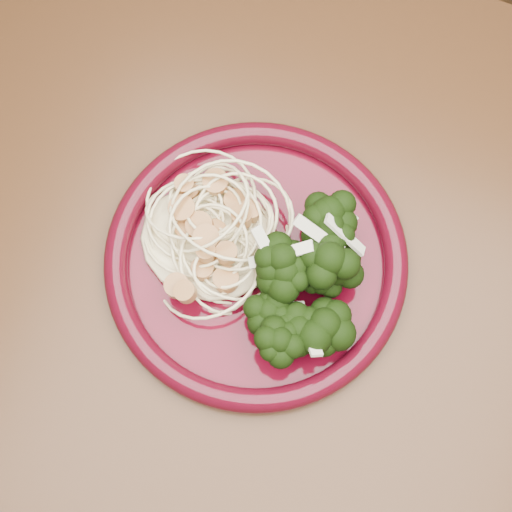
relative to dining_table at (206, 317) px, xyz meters
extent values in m
plane|color=brown|center=(0.00, 0.00, -0.65)|extent=(3.50, 3.50, 0.00)
cube|color=#472814|center=(0.00, 0.00, 0.08)|extent=(1.20, 0.80, 0.04)
cylinder|color=#450512|center=(0.04, 0.04, 0.10)|extent=(0.27, 0.27, 0.01)
torus|color=#450714|center=(0.04, 0.04, 0.11)|extent=(0.28, 0.28, 0.02)
ellipsoid|color=#F4E6AA|center=(-0.01, 0.04, 0.12)|extent=(0.13, 0.11, 0.03)
ellipsoid|color=black|center=(0.09, 0.04, 0.13)|extent=(0.10, 0.15, 0.05)
camera|label=1|loc=(0.11, -0.14, 0.71)|focal=50.00mm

